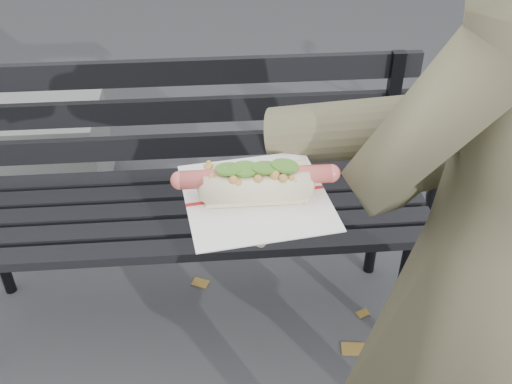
% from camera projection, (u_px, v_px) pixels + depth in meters
% --- Properties ---
extents(park_bench, '(1.50, 0.44, 0.88)m').
position_uv_depth(park_bench, '(177.00, 183.00, 1.86)').
color(park_bench, black).
rests_on(park_bench, ground).
extents(person, '(0.72, 0.57, 1.73)m').
position_uv_depth(person, '(490.00, 272.00, 1.06)').
color(person, brown).
rests_on(person, ground).
extents(held_hotdog, '(0.64, 0.30, 0.20)m').
position_uv_depth(held_hotdog, '(395.00, 140.00, 0.85)').
color(held_hotdog, brown).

